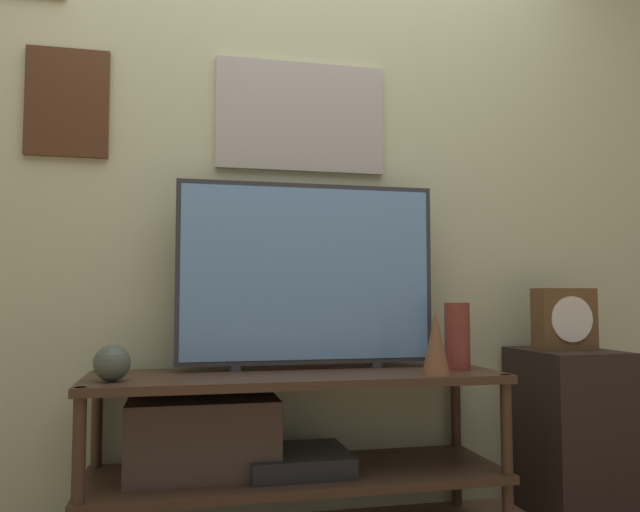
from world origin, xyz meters
The scene contains 8 objects.
wall_back centered at (-0.01, 0.56, 1.36)m, with size 6.40×0.08×2.70m.
media_console centered at (-0.13, 0.28, 0.37)m, with size 1.48×0.47×0.58m.
television centered at (0.06, 0.38, 0.95)m, with size 0.99×0.05×0.71m.
vase_tall_ceramic centered at (0.61, 0.24, 0.71)m, with size 0.09×0.09×0.25m.
vase_slim_bronze centered at (0.46, 0.10, 0.70)m, with size 0.10×0.10×0.23m.
vase_round_glass centered at (-0.63, 0.19, 0.64)m, with size 0.12×0.12×0.12m.
side_table centered at (1.11, 0.30, 0.32)m, with size 0.34×0.42×0.64m.
mantel_clock centered at (1.12, 0.32, 0.77)m, with size 0.24×0.11×0.25m.
Camera 1 is at (-0.42, -1.96, 0.85)m, focal length 35.00 mm.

